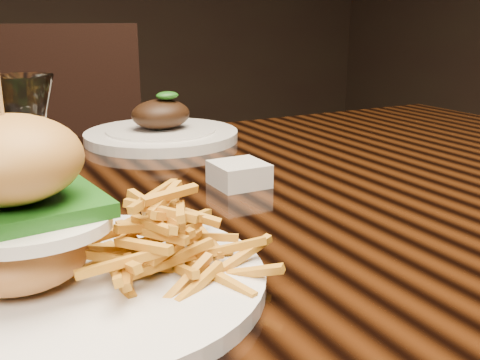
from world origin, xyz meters
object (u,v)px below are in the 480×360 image
dining_table (217,251)px  wine_glass (26,120)px  burger_plate (80,235)px  far_dish (161,131)px  chair_far (63,182)px

dining_table → wine_glass: 0.30m
burger_plate → far_dish: burger_plate is taller
dining_table → burger_plate: burger_plate is taller
chair_far → wine_glass: bearing=-89.2°
burger_plate → chair_far: chair_far is taller
wine_glass → far_dish: 0.47m
dining_table → far_dish: size_ratio=5.69×
burger_plate → wine_glass: bearing=100.4°
burger_plate → wine_glass: 0.18m
burger_plate → wine_glass: burger_plate is taller
dining_table → burger_plate: size_ratio=5.45×
dining_table → far_dish: (0.05, 0.35, 0.09)m
dining_table → chair_far: size_ratio=1.68×
wine_glass → chair_far: (0.18, 0.91, -0.33)m
far_dish → chair_far: 0.60m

